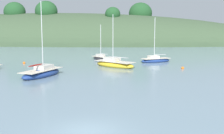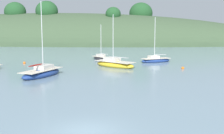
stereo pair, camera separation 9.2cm
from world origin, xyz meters
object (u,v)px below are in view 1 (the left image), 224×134
object	(u,v)px
sailboat_blue_center	(42,73)
sailboat_red_portside	(101,58)
mooring_buoy_outer	(183,68)
sailboat_grey_yawl	(155,60)
mooring_buoy_channel	(24,63)
sailboat_white_near	(114,64)

from	to	relation	value
sailboat_blue_center	sailboat_red_portside	world-z (taller)	sailboat_blue_center
mooring_buoy_outer	sailboat_grey_yawl	bearing A→B (deg)	114.88
sailboat_red_portside	mooring_buoy_outer	bearing A→B (deg)	-37.80
sailboat_grey_yawl	mooring_buoy_channel	size ratio (longest dim) A/B	14.77
sailboat_red_portside	mooring_buoy_channel	distance (m)	14.04
mooring_buoy_outer	mooring_buoy_channel	bearing A→B (deg)	171.50
sailboat_blue_center	mooring_buoy_outer	size ratio (longest dim) A/B	18.08
sailboat_red_portside	sailboat_white_near	bearing A→B (deg)	-71.13
sailboat_white_near	mooring_buoy_channel	bearing A→B (deg)	170.97
sailboat_grey_yawl	mooring_buoy_outer	world-z (taller)	sailboat_grey_yawl
mooring_buoy_channel	sailboat_grey_yawl	bearing A→B (deg)	9.85
mooring_buoy_channel	mooring_buoy_outer	xyz separation A→B (m)	(25.84, -3.86, 0.00)
sailboat_red_portside	mooring_buoy_outer	distance (m)	17.00
sailboat_white_near	sailboat_red_portside	xyz separation A→B (m)	(-3.08, 9.01, -0.11)
sailboat_blue_center	mooring_buoy_channel	bearing A→B (deg)	120.04
mooring_buoy_channel	mooring_buoy_outer	world-z (taller)	same
sailboat_blue_center	sailboat_grey_yawl	distance (m)	21.97
sailboat_blue_center	mooring_buoy_outer	world-z (taller)	sailboat_blue_center
sailboat_white_near	sailboat_red_portside	distance (m)	9.53
mooring_buoy_outer	sailboat_red_portside	bearing A→B (deg)	142.20
sailboat_grey_yawl	sailboat_red_portside	bearing A→B (deg)	164.73
sailboat_blue_center	sailboat_white_near	bearing A→B (deg)	46.74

